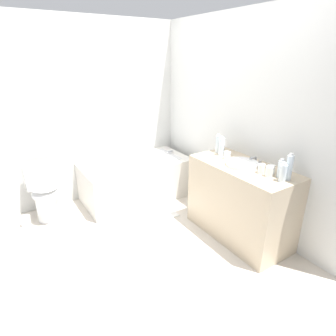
{
  "coord_description": "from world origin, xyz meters",
  "views": [
    {
      "loc": [
        -1.09,
        -2.36,
        1.92
      ],
      "look_at": [
        0.5,
        0.14,
        0.73
      ],
      "focal_mm": 30.12,
      "sensor_mm": 36.0,
      "label": 1
    }
  ],
  "objects_px": {
    "sink_faucet": "(255,160)",
    "drinking_glass_3": "(261,169)",
    "bathtub": "(136,178)",
    "water_bottle_1": "(281,169)",
    "water_bottle_3": "(289,167)",
    "water_bottle_4": "(218,144)",
    "bath_mat": "(154,215)",
    "drinking_glass_0": "(271,169)",
    "toilet_paper_roll": "(26,221)",
    "toilet": "(44,193)",
    "water_bottle_0": "(222,147)",
    "drinking_glass_1": "(227,155)",
    "water_bottle_2": "(283,173)",
    "sink_basin": "(242,164)",
    "drinking_glass_2": "(269,172)"
  },
  "relations": [
    {
      "from": "sink_basin",
      "to": "drinking_glass_3",
      "type": "distance_m",
      "value": 0.25
    },
    {
      "from": "bathtub",
      "to": "drinking_glass_0",
      "type": "height_order",
      "value": "bathtub"
    },
    {
      "from": "water_bottle_1",
      "to": "water_bottle_3",
      "type": "height_order",
      "value": "water_bottle_3"
    },
    {
      "from": "water_bottle_3",
      "to": "drinking_glass_2",
      "type": "bearing_deg",
      "value": 120.39
    },
    {
      "from": "bathtub",
      "to": "water_bottle_1",
      "type": "bearing_deg",
      "value": -71.79
    },
    {
      "from": "sink_basin",
      "to": "drinking_glass_0",
      "type": "bearing_deg",
      "value": -74.89
    },
    {
      "from": "bath_mat",
      "to": "drinking_glass_0",
      "type": "bearing_deg",
      "value": -59.38
    },
    {
      "from": "sink_faucet",
      "to": "toilet_paper_roll",
      "type": "height_order",
      "value": "sink_faucet"
    },
    {
      "from": "water_bottle_2",
      "to": "toilet",
      "type": "bearing_deg",
      "value": 131.13
    },
    {
      "from": "bath_mat",
      "to": "water_bottle_0",
      "type": "bearing_deg",
      "value": -37.08
    },
    {
      "from": "bathtub",
      "to": "water_bottle_0",
      "type": "relative_size",
      "value": 6.64
    },
    {
      "from": "drinking_glass_3",
      "to": "toilet_paper_roll",
      "type": "bearing_deg",
      "value": 139.44
    },
    {
      "from": "water_bottle_2",
      "to": "sink_faucet",
      "type": "bearing_deg",
      "value": 68.97
    },
    {
      "from": "water_bottle_0",
      "to": "water_bottle_1",
      "type": "relative_size",
      "value": 1.2
    },
    {
      "from": "drinking_glass_1",
      "to": "bath_mat",
      "type": "relative_size",
      "value": 0.15
    },
    {
      "from": "water_bottle_4",
      "to": "toilet_paper_roll",
      "type": "distance_m",
      "value": 2.48
    },
    {
      "from": "bath_mat",
      "to": "drinking_glass_3",
      "type": "bearing_deg",
      "value": -61.18
    },
    {
      "from": "water_bottle_3",
      "to": "drinking_glass_0",
      "type": "height_order",
      "value": "water_bottle_3"
    },
    {
      "from": "water_bottle_4",
      "to": "drinking_glass_0",
      "type": "relative_size",
      "value": 2.74
    },
    {
      "from": "bathtub",
      "to": "drinking_glass_1",
      "type": "bearing_deg",
      "value": -65.64
    },
    {
      "from": "bathtub",
      "to": "drinking_glass_2",
      "type": "height_order",
      "value": "bathtub"
    },
    {
      "from": "drinking_glass_0",
      "to": "toilet_paper_roll",
      "type": "bearing_deg",
      "value": 139.65
    },
    {
      "from": "bathtub",
      "to": "water_bottle_1",
      "type": "relative_size",
      "value": 7.96
    },
    {
      "from": "drinking_glass_1",
      "to": "drinking_glass_2",
      "type": "bearing_deg",
      "value": -90.89
    },
    {
      "from": "drinking_glass_3",
      "to": "toilet_paper_roll",
      "type": "relative_size",
      "value": 0.73
    },
    {
      "from": "water_bottle_3",
      "to": "water_bottle_4",
      "type": "xyz_separation_m",
      "value": [
        -0.01,
        0.95,
        -0.02
      ]
    },
    {
      "from": "water_bottle_2",
      "to": "drinking_glass_3",
      "type": "distance_m",
      "value": 0.24
    },
    {
      "from": "sink_faucet",
      "to": "bath_mat",
      "type": "height_order",
      "value": "sink_faucet"
    },
    {
      "from": "water_bottle_0",
      "to": "bath_mat",
      "type": "xyz_separation_m",
      "value": [
        -0.63,
        0.48,
        -0.95
      ]
    },
    {
      "from": "sink_faucet",
      "to": "drinking_glass_0",
      "type": "xyz_separation_m",
      "value": [
        -0.11,
        -0.3,
        0.01
      ]
    },
    {
      "from": "water_bottle_1",
      "to": "water_bottle_4",
      "type": "xyz_separation_m",
      "value": [
        0.0,
        0.87,
        0.02
      ]
    },
    {
      "from": "toilet_paper_roll",
      "to": "bathtub",
      "type": "bearing_deg",
      "value": -1.44
    },
    {
      "from": "sink_basin",
      "to": "water_bottle_3",
      "type": "bearing_deg",
      "value": -79.77
    },
    {
      "from": "water_bottle_1",
      "to": "drinking_glass_3",
      "type": "distance_m",
      "value": 0.18
    },
    {
      "from": "water_bottle_0",
      "to": "drinking_glass_0",
      "type": "bearing_deg",
      "value": -86.42
    },
    {
      "from": "sink_faucet",
      "to": "drinking_glass_3",
      "type": "distance_m",
      "value": 0.31
    },
    {
      "from": "water_bottle_3",
      "to": "bathtub",
      "type": "bearing_deg",
      "value": 107.87
    },
    {
      "from": "toilet",
      "to": "drinking_glass_2",
      "type": "bearing_deg",
      "value": 41.56
    },
    {
      "from": "drinking_glass_1",
      "to": "water_bottle_3",
      "type": "bearing_deg",
      "value": -84.07
    },
    {
      "from": "toilet_paper_roll",
      "to": "drinking_glass_1",
      "type": "bearing_deg",
      "value": -31.56
    },
    {
      "from": "water_bottle_3",
      "to": "drinking_glass_2",
      "type": "xyz_separation_m",
      "value": [
        -0.08,
        0.14,
        -0.07
      ]
    },
    {
      "from": "sink_basin",
      "to": "drinking_glass_2",
      "type": "height_order",
      "value": "drinking_glass_2"
    },
    {
      "from": "sink_faucet",
      "to": "water_bottle_4",
      "type": "relative_size",
      "value": 0.67
    },
    {
      "from": "sink_basin",
      "to": "sink_faucet",
      "type": "distance_m",
      "value": 0.2
    },
    {
      "from": "sink_faucet",
      "to": "drinking_glass_3",
      "type": "relative_size",
      "value": 1.64
    },
    {
      "from": "toilet",
      "to": "water_bottle_0",
      "type": "distance_m",
      "value": 2.21
    },
    {
      "from": "water_bottle_3",
      "to": "bath_mat",
      "type": "height_order",
      "value": "water_bottle_3"
    },
    {
      "from": "drinking_glass_0",
      "to": "water_bottle_3",
      "type": "bearing_deg",
      "value": -87.9
    },
    {
      "from": "bathtub",
      "to": "water_bottle_2",
      "type": "xyz_separation_m",
      "value": [
        0.54,
        -1.92,
        0.64
      ]
    },
    {
      "from": "drinking_glass_2",
      "to": "sink_faucet",
      "type": "bearing_deg",
      "value": 60.54
    }
  ]
}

